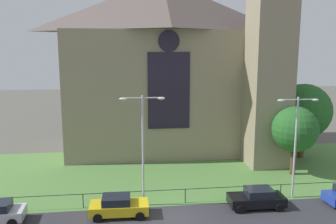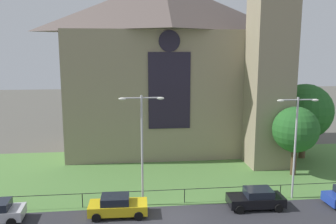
{
  "view_description": "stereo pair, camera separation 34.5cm",
  "coord_description": "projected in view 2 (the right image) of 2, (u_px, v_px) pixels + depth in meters",
  "views": [
    {
      "loc": [
        -3.37,
        -23.12,
        11.74
      ],
      "look_at": [
        0.46,
        8.0,
        6.32
      ],
      "focal_mm": 37.44,
      "sensor_mm": 36.0,
      "label": 1
    },
    {
      "loc": [
        -3.02,
        -23.16,
        11.74
      ],
      "look_at": [
        0.46,
        8.0,
        6.32
      ],
      "focal_mm": 37.44,
      "sensor_mm": 36.0,
      "label": 2
    }
  ],
  "objects": [
    {
      "name": "tree_right_far",
      "position": [
        305.0,
        112.0,
        38.4
      ],
      "size": [
        6.03,
        6.03,
        8.29
      ],
      "color": "brown",
      "rests_on": "ground"
    },
    {
      "name": "streetlamp_far",
      "position": [
        296.0,
        135.0,
        27.56
      ],
      "size": [
        3.37,
        0.26,
        8.26
      ],
      "color": "#B2B2B7",
      "rests_on": "ground"
    },
    {
      "name": "iron_railing",
      "position": [
        185.0,
        191.0,
        27.42
      ],
      "size": [
        31.55,
        0.07,
        1.13
      ],
      "color": "black",
      "rests_on": "ground"
    },
    {
      "name": "parked_car_black",
      "position": [
        256.0,
        199.0,
        26.54
      ],
      "size": [
        4.24,
        2.11,
        1.51
      ],
      "rotation": [
        0.0,
        0.0,
        3.12
      ],
      "color": "black",
      "rests_on": "ground"
    },
    {
      "name": "streetlamp_near",
      "position": [
        142.0,
        137.0,
        26.2
      ],
      "size": [
        3.37,
        0.26,
        8.58
      ],
      "color": "#B2B2B7",
      "rests_on": "ground"
    },
    {
      "name": "church_building",
      "position": [
        171.0,
        64.0,
        41.43
      ],
      "size": [
        23.2,
        16.2,
        26.0
      ],
      "color": "gray",
      "rests_on": "ground"
    },
    {
      "name": "tree_right_near",
      "position": [
        296.0,
        130.0,
        33.1
      ],
      "size": [
        4.35,
        4.35,
        6.65
      ],
      "color": "#4C3823",
      "rests_on": "ground"
    },
    {
      "name": "grass_verge",
      "position": [
        163.0,
        178.0,
        32.85
      ],
      "size": [
        120.0,
        20.0,
        0.01
      ],
      "primitive_type": "cube",
      "color": "#517F3D",
      "rests_on": "ground"
    },
    {
      "name": "parked_car_yellow",
      "position": [
        117.0,
        206.0,
        25.29
      ],
      "size": [
        4.24,
        2.11,
        1.51
      ],
      "rotation": [
        0.0,
        0.0,
        -0.03
      ],
      "color": "gold",
      "rests_on": "ground"
    },
    {
      "name": "ground",
      "position": [
        161.0,
        171.0,
        34.81
      ],
      "size": [
        160.0,
        160.0,
        0.0
      ],
      "primitive_type": "plane",
      "color": "#56544C"
    }
  ]
}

